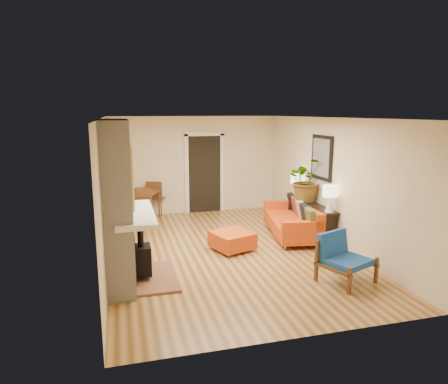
# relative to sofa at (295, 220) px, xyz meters

# --- Properties ---
(room_shell) EXTENTS (6.50, 6.50, 6.50)m
(room_shell) POSITION_rel_sofa_xyz_m (-1.12, 2.06, 0.89)
(room_shell) COLOR tan
(room_shell) RESTS_ON ground
(fireplace) EXTENTS (1.09, 1.68, 2.60)m
(fireplace) POSITION_rel_sofa_xyz_m (-3.73, -1.58, 0.89)
(fireplace) COLOR white
(fireplace) RESTS_ON ground
(sofa) EXTENTS (1.21, 2.15, 0.80)m
(sofa) POSITION_rel_sofa_xyz_m (0.00, 0.00, 0.00)
(sofa) COLOR silver
(sofa) RESTS_ON ground
(ottoman) EXTENTS (0.92, 0.92, 0.37)m
(ottoman) POSITION_rel_sofa_xyz_m (-1.61, -0.57, -0.14)
(ottoman) COLOR silver
(ottoman) RESTS_ON ground
(blue_chair) EXTENTS (0.96, 0.95, 0.78)m
(blue_chair) POSITION_rel_sofa_xyz_m (-0.29, -2.41, 0.07)
(blue_chair) COLOR brown
(blue_chair) RESTS_ON ground
(dining_table) EXTENTS (1.17, 1.76, 0.94)m
(dining_table) POSITION_rel_sofa_xyz_m (-3.11, 2.04, 0.26)
(dining_table) COLOR brown
(dining_table) RESTS_ON ground
(console_table) EXTENTS (0.34, 1.85, 0.72)m
(console_table) POSITION_rel_sofa_xyz_m (0.34, -0.08, 0.23)
(console_table) COLOR black
(console_table) RESTS_ON ground
(lamp_near) EXTENTS (0.30, 0.30, 0.54)m
(lamp_near) POSITION_rel_sofa_xyz_m (0.34, -0.86, 0.71)
(lamp_near) COLOR white
(lamp_near) RESTS_ON console_table
(lamp_far) EXTENTS (0.30, 0.30, 0.54)m
(lamp_far) POSITION_rel_sofa_xyz_m (0.34, 0.69, 0.71)
(lamp_far) COLOR white
(lamp_far) RESTS_ON console_table
(houseplant) EXTENTS (0.92, 0.80, 1.00)m
(houseplant) POSITION_rel_sofa_xyz_m (0.33, 0.13, 0.87)
(houseplant) COLOR #1E5919
(houseplant) RESTS_ON console_table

